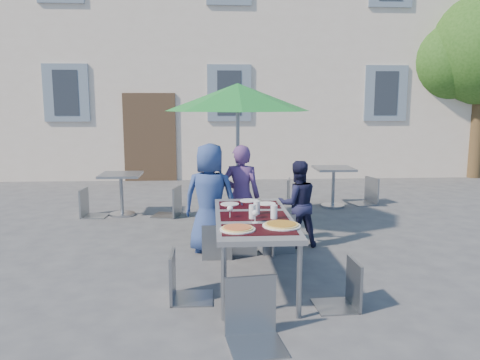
{
  "coord_description": "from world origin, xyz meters",
  "views": [
    {
      "loc": [
        -0.46,
        -4.4,
        1.93
      ],
      "look_at": [
        -0.11,
        1.33,
        0.99
      ],
      "focal_mm": 35.0,
      "sensor_mm": 36.0,
      "label": 1
    }
  ],
  "objects": [
    {
      "name": "chair_0",
      "position": [
        -0.4,
        1.3,
        0.49
      ],
      "size": [
        0.38,
        0.39,
        0.85
      ],
      "color": "gray",
      "rests_on": "ground"
    },
    {
      "name": "pizza_near_right",
      "position": [
        0.21,
        -0.03,
        0.77
      ],
      "size": [
        0.37,
        0.37,
        0.03
      ],
      "color": "white",
      "rests_on": "dining_table"
    },
    {
      "name": "cafe_table_1",
      "position": [
        1.83,
        4.16,
        0.52
      ],
      "size": [
        0.7,
        0.7,
        0.75
      ],
      "color": "#AAADB2",
      "rests_on": "ground"
    },
    {
      "name": "glassware",
      "position": [
        0.01,
        0.34,
        0.83
      ],
      "size": [
        0.52,
        0.42,
        0.15
      ],
      "color": "silver",
      "rests_on": "dining_table"
    },
    {
      "name": "chair_3",
      "position": [
        -0.76,
        0.05,
        0.54
      ],
      "size": [
        0.42,
        0.41,
        0.92
      ],
      "color": "gray",
      "rests_on": "ground"
    },
    {
      "name": "child_2",
      "position": [
        0.69,
        1.74,
        0.59
      ],
      "size": [
        0.62,
        0.41,
        1.18
      ],
      "primitive_type": "imported",
      "rotation": [
        0.0,
        0.0,
        3.29
      ],
      "color": "#191A37",
      "rests_on": "ground"
    },
    {
      "name": "building",
      "position": [
        -0.0,
        11.5,
        4.85
      ],
      "size": [
        13.6,
        8.2,
        11.1
      ],
      "color": "beige",
      "rests_on": "ground"
    },
    {
      "name": "chair_2",
      "position": [
        0.38,
        1.5,
        0.58
      ],
      "size": [
        0.5,
        0.51,
        0.99
      ],
      "color": "gray",
      "rests_on": "ground"
    },
    {
      "name": "ground",
      "position": [
        0.0,
        0.0,
        0.0
      ],
      "size": [
        90.0,
        90.0,
        0.0
      ],
      "primitive_type": "plane",
      "color": "#3F3F42",
      "rests_on": "ground"
    },
    {
      "name": "patio_umbrella",
      "position": [
        -0.06,
        2.6,
        2.0
      ],
      "size": [
        2.16,
        2.16,
        2.23
      ],
      "color": "#AAADB2",
      "rests_on": "ground"
    },
    {
      "name": "cafe_table_0",
      "position": [
        -2.03,
        3.71,
        0.5
      ],
      "size": [
        0.69,
        0.69,
        0.74
      ],
      "color": "#AAADB2",
      "rests_on": "ground"
    },
    {
      "name": "bg_chair_r_0",
      "position": [
        -1.16,
        3.6,
        0.58
      ],
      "size": [
        0.53,
        0.53,
        0.98
      ],
      "color": "gray",
      "rests_on": "ground"
    },
    {
      "name": "bg_chair_r_1",
      "position": [
        2.58,
        4.41,
        0.57
      ],
      "size": [
        0.54,
        0.54,
        0.98
      ],
      "color": "gray",
      "rests_on": "ground"
    },
    {
      "name": "place_settings",
      "position": [
        -0.02,
        1.07,
        0.76
      ],
      "size": [
        0.7,
        0.41,
        0.01
      ],
      "color": "white",
      "rests_on": "dining_table"
    },
    {
      "name": "chair_4",
      "position": [
        0.8,
        -0.22,
        0.5
      ],
      "size": [
        0.41,
        0.4,
        0.87
      ],
      "color": "gray",
      "rests_on": "ground"
    },
    {
      "name": "bg_chair_l_1",
      "position": [
        1.15,
        4.57,
        0.53
      ],
      "size": [
        0.49,
        0.49,
        0.9
      ],
      "color": "gray",
      "rests_on": "ground"
    },
    {
      "name": "dining_table",
      "position": [
        -0.02,
        0.43,
        0.7
      ],
      "size": [
        0.8,
        1.85,
        0.76
      ],
      "color": "#48484D",
      "rests_on": "ground"
    },
    {
      "name": "chair_1",
      "position": [
        -0.13,
        1.45,
        0.62
      ],
      "size": [
        0.5,
        0.5,
        1.05
      ],
      "color": "gray",
      "rests_on": "ground"
    },
    {
      "name": "child_1",
      "position": [
        -0.07,
        1.75,
        0.7
      ],
      "size": [
        0.57,
        0.43,
        1.4
      ],
      "primitive_type": "imported",
      "rotation": [
        0.0,
        0.0,
        2.95
      ],
      "color": "#58366E",
      "rests_on": "ground"
    },
    {
      "name": "chair_5",
      "position": [
        -0.13,
        -0.82,
        0.58
      ],
      "size": [
        0.5,
        0.5,
        0.99
      ],
      "color": "gray",
      "rests_on": "ground"
    },
    {
      "name": "bg_chair_l_0",
      "position": [
        -2.58,
        3.67,
        0.54
      ],
      "size": [
        0.45,
        0.45,
        0.93
      ],
      "color": "gray",
      "rests_on": "ground"
    },
    {
      "name": "child_0",
      "position": [
        -0.49,
        1.56,
        0.72
      ],
      "size": [
        0.79,
        0.61,
        1.44
      ],
      "primitive_type": "imported",
      "rotation": [
        0.0,
        0.0,
        2.9
      ],
      "color": "navy",
      "rests_on": "ground"
    },
    {
      "name": "pizza_near_left",
      "position": [
        -0.22,
        -0.13,
        0.77
      ],
      "size": [
        0.34,
        0.34,
        0.03
      ],
      "color": "white",
      "rests_on": "dining_table"
    }
  ]
}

